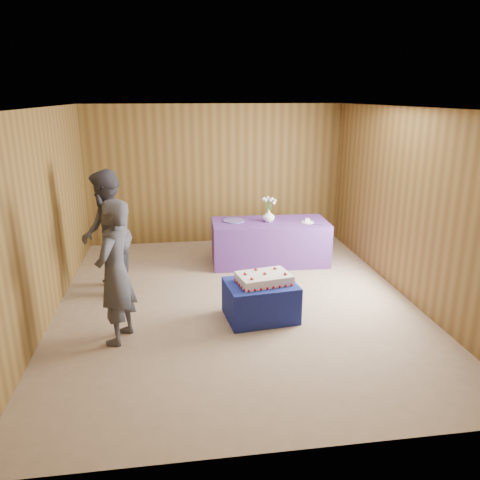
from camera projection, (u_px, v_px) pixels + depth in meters
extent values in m
plane|color=gray|center=(236.00, 302.00, 6.75)|extent=(6.00, 6.00, 0.00)
cube|color=brown|center=(215.00, 175.00, 9.18)|extent=(5.00, 0.04, 2.70)
cube|color=brown|center=(289.00, 304.00, 3.51)|extent=(5.00, 0.04, 2.70)
cube|color=brown|center=(43.00, 217.00, 6.01)|extent=(0.04, 6.00, 2.70)
cube|color=brown|center=(409.00, 205.00, 6.69)|extent=(0.04, 6.00, 2.70)
cube|color=white|center=(235.00, 108.00, 5.95)|extent=(5.00, 6.00, 0.04)
cube|color=navy|center=(261.00, 300.00, 6.19)|extent=(0.98, 0.80, 0.50)
cube|color=#61328B|center=(270.00, 242.00, 8.23)|extent=(2.03, 0.97, 0.75)
cube|color=white|center=(264.00, 278.00, 6.11)|extent=(0.75, 0.57, 0.12)
sphere|color=#B30D1C|center=(246.00, 291.00, 5.81)|extent=(0.04, 0.04, 0.04)
sphere|color=#B30D1C|center=(294.00, 284.00, 6.02)|extent=(0.04, 0.04, 0.04)
sphere|color=#B30D1C|center=(234.00, 279.00, 6.21)|extent=(0.04, 0.04, 0.04)
sphere|color=#B30D1C|center=(280.00, 273.00, 6.43)|extent=(0.04, 0.04, 0.04)
sphere|color=#B30D1C|center=(253.00, 277.00, 5.92)|extent=(0.04, 0.04, 0.04)
cone|color=#175A14|center=(255.00, 278.00, 5.92)|extent=(0.02, 0.03, 0.03)
sphere|color=#B30D1C|center=(274.00, 268.00, 6.23)|extent=(0.04, 0.04, 0.04)
cone|color=#175A14|center=(276.00, 269.00, 6.24)|extent=(0.02, 0.03, 0.03)
sphere|color=#B30D1C|center=(264.00, 273.00, 6.08)|extent=(0.04, 0.04, 0.04)
cone|color=#175A14|center=(266.00, 273.00, 6.09)|extent=(0.02, 0.03, 0.03)
imported|color=white|center=(269.00, 216.00, 8.08)|extent=(0.25, 0.25, 0.21)
cylinder|color=#295B24|center=(271.00, 205.00, 8.03)|extent=(0.01, 0.01, 0.17)
sphere|color=#BEA4D5|center=(275.00, 200.00, 8.01)|extent=(0.06, 0.06, 0.06)
cylinder|color=#295B24|center=(270.00, 205.00, 8.05)|extent=(0.01, 0.01, 0.17)
sphere|color=white|center=(272.00, 199.00, 8.08)|extent=(0.06, 0.06, 0.06)
cylinder|color=#295B24|center=(268.00, 204.00, 8.06)|extent=(0.01, 0.01, 0.17)
sphere|color=#BEA4D5|center=(268.00, 199.00, 8.09)|extent=(0.06, 0.06, 0.06)
cylinder|color=#295B24|center=(267.00, 205.00, 8.05)|extent=(0.01, 0.01, 0.17)
sphere|color=white|center=(264.00, 199.00, 8.06)|extent=(0.06, 0.06, 0.06)
cylinder|color=#295B24|center=(267.00, 205.00, 8.02)|extent=(0.01, 0.01, 0.17)
sphere|color=#BEA4D5|center=(263.00, 200.00, 7.98)|extent=(0.06, 0.06, 0.06)
cylinder|color=#295B24|center=(268.00, 205.00, 7.99)|extent=(0.01, 0.01, 0.17)
sphere|color=white|center=(266.00, 201.00, 7.92)|extent=(0.06, 0.06, 0.06)
cylinder|color=#295B24|center=(269.00, 205.00, 7.99)|extent=(0.01, 0.01, 0.17)
sphere|color=#BEA4D5|center=(270.00, 201.00, 7.90)|extent=(0.06, 0.06, 0.06)
cylinder|color=#295B24|center=(271.00, 205.00, 8.00)|extent=(0.01, 0.01, 0.17)
sphere|color=white|center=(274.00, 201.00, 7.94)|extent=(0.06, 0.06, 0.06)
cylinder|color=#5D50A0|center=(234.00, 221.00, 8.13)|extent=(0.47, 0.47, 0.02)
cylinder|color=white|center=(307.00, 222.00, 8.06)|extent=(0.29, 0.29, 0.01)
cube|color=white|center=(308.00, 220.00, 8.05)|extent=(0.08, 0.07, 0.06)
sphere|color=#B30D1C|center=(308.00, 218.00, 8.01)|extent=(0.02, 0.02, 0.02)
cube|color=silver|center=(315.00, 224.00, 7.93)|extent=(0.25, 0.11, 0.00)
imported|color=#393A43|center=(115.00, 273.00, 5.45)|extent=(0.60, 0.73, 1.74)
imported|color=#383641|center=(107.00, 235.00, 6.73)|extent=(0.90, 1.04, 1.86)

